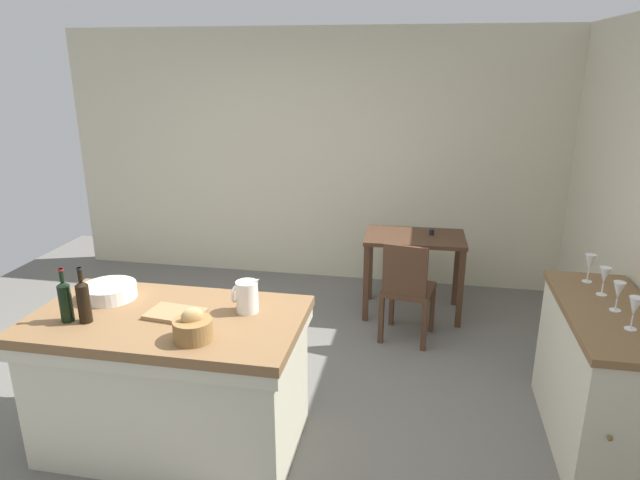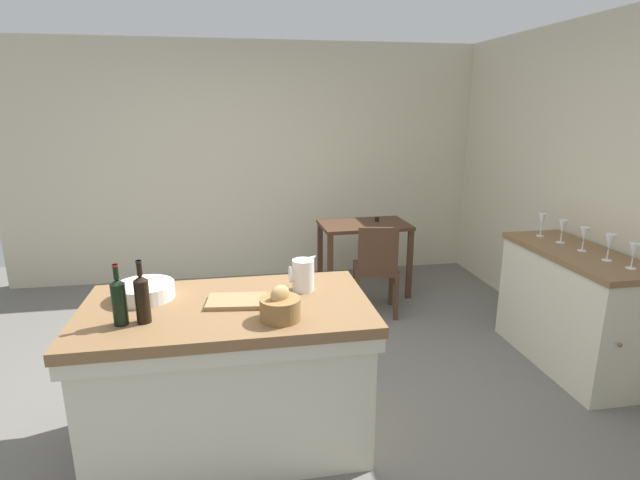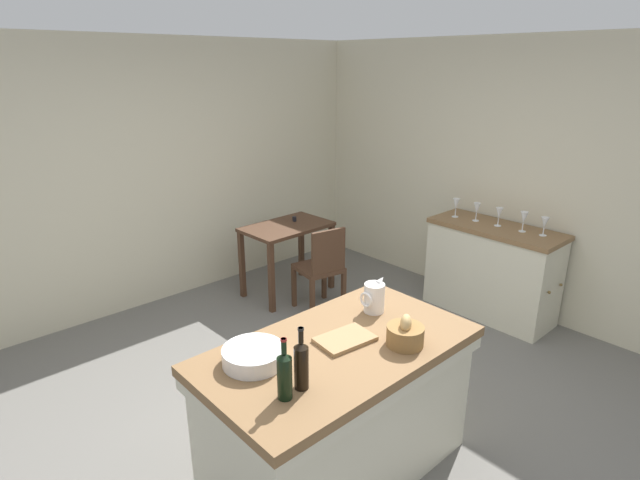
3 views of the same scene
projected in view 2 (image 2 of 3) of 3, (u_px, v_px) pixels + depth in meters
ground_plane at (274, 396)px, 3.36m from camera, size 6.76×6.76×0.00m
wall_back at (251, 163)px, 5.48m from camera, size 5.32×0.12×2.60m
wall_right at (637, 197)px, 3.45m from camera, size 0.12×5.20×2.60m
island_table at (230, 369)px, 2.80m from camera, size 1.58×0.88×0.87m
side_cabinet at (571, 308)px, 3.68m from camera, size 0.52×1.24×0.90m
writing_desk at (364, 235)px, 5.06m from camera, size 0.91×0.58×0.81m
wooden_chair at (376, 267)px, 4.55m from camera, size 0.47×0.47×0.88m
pitcher at (303, 275)px, 2.88m from camera, size 0.17×0.13×0.23m
wash_bowl at (145, 291)px, 2.77m from camera, size 0.33×0.33×0.09m
bread_basket at (280, 307)px, 2.49m from camera, size 0.21×0.21×0.18m
cutting_board at (237, 301)px, 2.71m from camera, size 0.34×0.25×0.02m
wine_bottle_dark at (142, 298)px, 2.44m from camera, size 0.07×0.07×0.33m
wine_bottle_amber at (119, 301)px, 2.42m from camera, size 0.07×0.07×0.32m
wine_glass_far_left at (634, 252)px, 3.15m from camera, size 0.07×0.07×0.17m
wine_glass_left at (610, 243)px, 3.31m from camera, size 0.07×0.07×0.19m
wine_glass_middle at (584, 235)px, 3.54m from camera, size 0.07×0.07×0.18m
wine_glass_right at (562, 227)px, 3.75m from camera, size 0.07×0.07×0.18m
wine_glass_far_right at (542, 221)px, 3.95m from camera, size 0.07×0.07×0.19m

